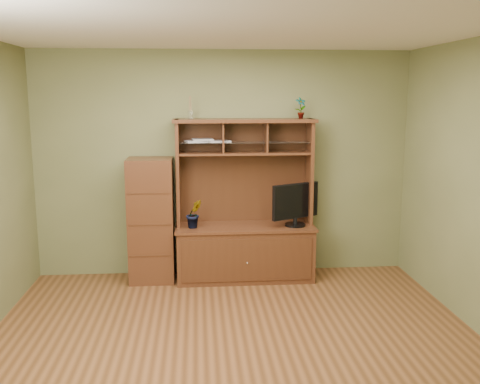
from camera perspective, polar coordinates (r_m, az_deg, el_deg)
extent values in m
cube|color=#533117|center=(4.94, -0.49, -15.92)|extent=(4.50, 4.00, 0.02)
cube|color=white|center=(4.46, -0.55, 17.19)|extent=(4.50, 4.00, 0.02)
cube|color=#5D643B|center=(6.49, -1.79, 3.02)|extent=(4.50, 0.02, 2.70)
cube|color=#5D643B|center=(2.57, 2.74, -8.49)|extent=(4.50, 0.02, 2.70)
cube|color=#422113|center=(6.43, 0.53, -6.54)|extent=(1.60, 0.55, 0.62)
cube|color=#361C0E|center=(6.16, 0.77, -7.30)|extent=(1.50, 0.01, 0.50)
sphere|color=silver|center=(6.16, 0.78, -7.61)|extent=(0.02, 0.02, 0.02)
cube|color=#422113|center=(6.34, 0.53, -3.73)|extent=(1.64, 0.59, 0.03)
cube|color=#422113|center=(6.29, -6.63, 2.04)|extent=(0.04, 0.35, 1.25)
cube|color=#422113|center=(6.43, 7.41, 2.20)|extent=(0.04, 0.35, 1.25)
cube|color=#361C0E|center=(6.48, 0.33, 2.34)|extent=(1.52, 0.02, 1.25)
cube|color=#422113|center=(6.26, 0.47, 7.63)|extent=(1.66, 0.40, 0.04)
cube|color=#422113|center=(6.29, 0.47, 4.16)|extent=(1.52, 0.32, 0.02)
cube|color=#422113|center=(6.25, -1.86, 5.84)|extent=(0.02, 0.31, 0.35)
cube|color=#422113|center=(6.30, 2.78, 5.86)|extent=(0.02, 0.31, 0.35)
cube|color=silver|center=(6.26, 0.48, 5.34)|extent=(1.50, 0.27, 0.01)
cylinder|color=black|center=(6.36, 5.90, -3.50)|extent=(0.25, 0.25, 0.02)
cylinder|color=black|center=(6.34, 5.91, -3.04)|extent=(0.05, 0.05, 0.08)
cube|color=black|center=(6.29, 5.95, -0.96)|extent=(0.59, 0.34, 0.41)
imported|color=#31541C|center=(6.22, -4.92, -2.32)|extent=(0.22, 0.20, 0.34)
imported|color=#306423|center=(6.34, 6.49, 8.91)|extent=(0.15, 0.13, 0.25)
cylinder|color=silver|center=(6.23, -5.32, 8.18)|extent=(0.05, 0.05, 0.09)
cylinder|color=olive|center=(6.23, -5.34, 9.38)|extent=(0.03, 0.03, 0.17)
cube|color=silver|center=(6.25, -4.65, 5.42)|extent=(0.30, 0.25, 0.02)
cube|color=silver|center=(6.25, -4.00, 5.61)|extent=(0.26, 0.21, 0.02)
cube|color=silver|center=(6.25, -2.27, 5.44)|extent=(0.28, 0.24, 0.02)
cube|color=#422113|center=(6.36, -9.43, -2.97)|extent=(0.52, 0.47, 1.46)
cube|color=#361C0E|center=(6.23, -9.51, -6.74)|extent=(0.48, 0.01, 0.02)
cube|color=#361C0E|center=(6.13, -9.61, -3.48)|extent=(0.48, 0.01, 0.01)
cube|color=#361C0E|center=(6.05, -9.72, -0.14)|extent=(0.48, 0.01, 0.02)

